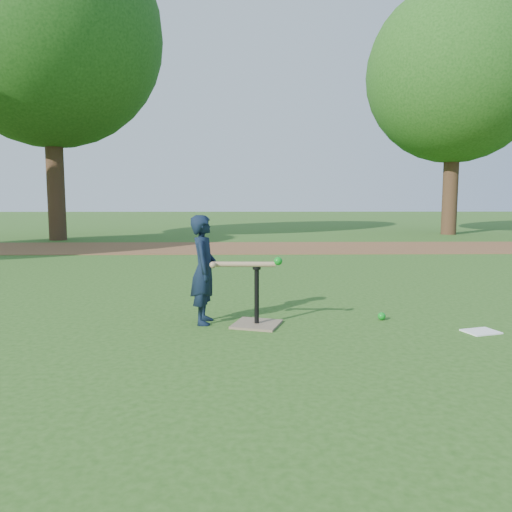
{
  "coord_description": "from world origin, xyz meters",
  "views": [
    {
      "loc": [
        -0.45,
        -4.87,
        1.24
      ],
      "look_at": [
        -0.34,
        0.21,
        0.65
      ],
      "focal_mm": 35.0,
      "sensor_mm": 36.0,
      "label": 1
    }
  ],
  "objects": [
    {
      "name": "dirt_strip",
      "position": [
        0.0,
        7.5,
        0.01
      ],
      "size": [
        24.0,
        3.0,
        0.01
      ],
      "primitive_type": "cube",
      "color": "brown",
      "rests_on": "ground"
    },
    {
      "name": "ground",
      "position": [
        0.0,
        0.0,
        0.0
      ],
      "size": [
        80.0,
        80.0,
        0.0
      ],
      "primitive_type": "plane",
      "color": "#285116",
      "rests_on": "ground"
    },
    {
      "name": "wiffle_ball_ground",
      "position": [
        0.94,
        0.1,
        0.04
      ],
      "size": [
        0.08,
        0.08,
        0.08
      ],
      "primitive_type": "sphere",
      "color": "#0C891A",
      "rests_on": "ground"
    },
    {
      "name": "child",
      "position": [
        -0.86,
        0.01,
        0.54
      ],
      "size": [
        0.27,
        0.4,
        1.08
      ],
      "primitive_type": "imported",
      "rotation": [
        0.0,
        0.0,
        1.54
      ],
      "color": "black",
      "rests_on": "ground"
    },
    {
      "name": "tree_right",
      "position": [
        6.5,
        12.0,
        5.29
      ],
      "size": [
        5.8,
        5.8,
        8.21
      ],
      "color": "#382316",
      "rests_on": "ground"
    },
    {
      "name": "tree_left",
      "position": [
        -6.0,
        10.0,
        5.87
      ],
      "size": [
        6.4,
        6.4,
        9.08
      ],
      "color": "#382316",
      "rests_on": "ground"
    },
    {
      "name": "swing_action",
      "position": [
        -0.43,
        -0.13,
        0.62
      ],
      "size": [
        0.69,
        0.16,
        0.11
      ],
      "color": "tan",
      "rests_on": "ground"
    },
    {
      "name": "batting_tee",
      "position": [
        -0.34,
        -0.09,
        0.11
      ],
      "size": [
        0.54,
        0.54,
        0.61
      ],
      "color": "#806B51",
      "rests_on": "ground"
    },
    {
      "name": "clipboard",
      "position": [
        1.74,
        -0.39,
        0.01
      ],
      "size": [
        0.35,
        0.31,
        0.01
      ],
      "primitive_type": "cube",
      "rotation": [
        0.0,
        0.0,
        0.29
      ],
      "color": "white",
      "rests_on": "ground"
    }
  ]
}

